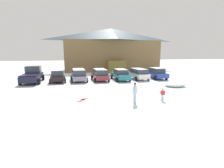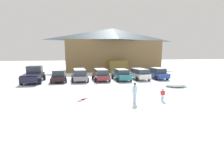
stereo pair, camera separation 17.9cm
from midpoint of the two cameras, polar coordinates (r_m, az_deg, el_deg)
ground at (r=10.71m, az=13.65°, el=-12.15°), size 160.00×160.00×0.00m
ski_lodge at (r=39.83m, az=-0.37°, el=11.23°), size 21.39×9.73×9.20m
parked_black_sedan at (r=25.23m, az=-17.57°, el=2.56°), size 2.36×4.26×1.68m
parked_grey_wagon at (r=25.22m, az=-11.03°, el=3.04°), size 2.41×4.83×1.71m
parked_maroon_van at (r=25.26m, az=-4.16°, el=3.18°), size 2.34×4.49×1.68m
parked_teal_hatchback at (r=25.61m, az=2.58°, el=3.12°), size 2.26×4.82×1.63m
parked_white_suv at (r=26.38m, az=8.48°, el=3.36°), size 2.41×4.18×1.65m
parked_blue_hatchback at (r=27.93m, az=14.08°, el=3.46°), size 2.25×4.75×1.69m
pickup_truck at (r=26.18m, az=-24.70°, el=2.71°), size 2.57×5.90×2.15m
skier_adult_in_blue_parka at (r=13.96m, az=7.11°, el=-2.58°), size 0.47×0.47×1.67m
skier_child_in_red_jacket at (r=15.26m, az=15.87°, el=-3.13°), size 0.30×0.29×1.05m
pair_of_skis at (r=15.27m, az=-9.89°, el=-5.09°), size 1.06×1.40×0.08m
plowed_snow_pile at (r=22.18m, az=19.66°, el=-0.07°), size 2.64×2.11×0.54m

